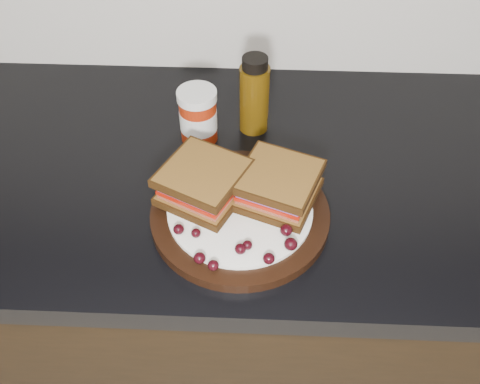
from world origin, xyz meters
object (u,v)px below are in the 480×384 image
object	(u,v)px
condiment_jar	(198,116)
oil_bottle	(254,94)
plate	(240,214)
sandwich_left	(203,182)

from	to	relation	value
condiment_jar	oil_bottle	size ratio (longest dim) A/B	0.69
plate	oil_bottle	xyz separation A→B (m)	(0.02, 0.23, 0.07)
oil_bottle	plate	bearing A→B (deg)	-93.92
sandwich_left	oil_bottle	world-z (taller)	oil_bottle
plate	oil_bottle	bearing A→B (deg)	86.08
plate	oil_bottle	size ratio (longest dim) A/B	1.88
oil_bottle	sandwich_left	bearing A→B (deg)	-110.26
sandwich_left	condiment_jar	world-z (taller)	condiment_jar
sandwich_left	oil_bottle	size ratio (longest dim) A/B	0.80
sandwich_left	condiment_jar	xyz separation A→B (m)	(-0.02, 0.16, 0.00)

